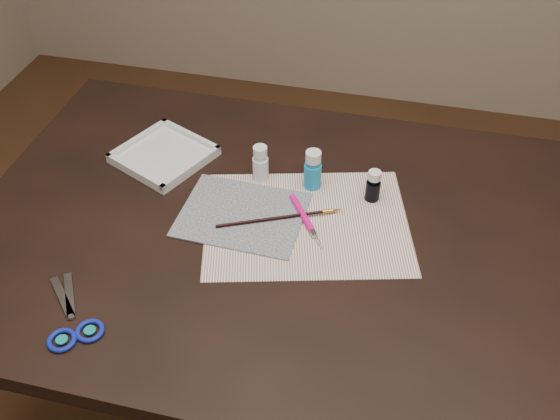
% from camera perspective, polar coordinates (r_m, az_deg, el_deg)
% --- Properties ---
extents(ground, '(3.50, 3.50, 0.02)m').
position_cam_1_polar(ground, '(1.89, 0.00, -18.42)').
color(ground, '#422614').
rests_on(ground, ground).
extents(table, '(1.30, 0.90, 0.75)m').
position_cam_1_polar(table, '(1.56, 0.00, -11.55)').
color(table, black).
rests_on(table, ground).
extents(paper, '(0.49, 0.42, 0.00)m').
position_cam_1_polar(paper, '(1.29, 2.45, -1.13)').
color(paper, white).
rests_on(paper, table).
extents(canvas, '(0.26, 0.21, 0.00)m').
position_cam_1_polar(canvas, '(1.31, -3.49, -0.42)').
color(canvas, black).
rests_on(canvas, paper).
extents(paint_bottle_white, '(0.04, 0.04, 0.09)m').
position_cam_1_polar(paint_bottle_white, '(1.37, -1.80, 4.32)').
color(paint_bottle_white, white).
rests_on(paint_bottle_white, table).
extents(paint_bottle_cyan, '(0.04, 0.04, 0.09)m').
position_cam_1_polar(paint_bottle_cyan, '(1.35, 3.02, 3.71)').
color(paint_bottle_cyan, '#1891C3').
rests_on(paint_bottle_cyan, table).
extents(paint_bottle_navy, '(0.03, 0.03, 0.08)m').
position_cam_1_polar(paint_bottle_navy, '(1.34, 8.52, 2.20)').
color(paint_bottle_navy, black).
rests_on(paint_bottle_navy, table).
extents(paintbrush, '(0.25, 0.12, 0.01)m').
position_cam_1_polar(paintbrush, '(1.29, 0.03, -0.69)').
color(paintbrush, black).
rests_on(paintbrush, canvas).
extents(craft_knife, '(0.11, 0.15, 0.01)m').
position_cam_1_polar(craft_knife, '(1.28, 2.48, -1.08)').
color(craft_knife, '#FF0C8C').
rests_on(craft_knife, paper).
extents(scissors, '(0.21, 0.21, 0.01)m').
position_cam_1_polar(scissors, '(1.19, -19.05, -8.73)').
color(scissors, silver).
rests_on(scissors, table).
extents(palette_tray, '(0.25, 0.25, 0.02)m').
position_cam_1_polar(palette_tray, '(1.47, -10.56, 5.02)').
color(palette_tray, silver).
rests_on(palette_tray, table).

